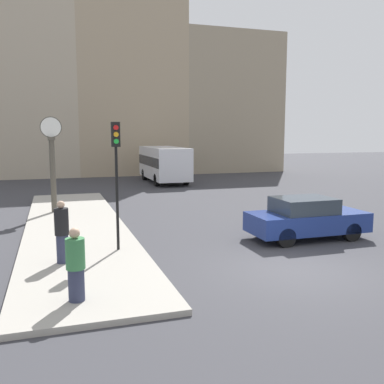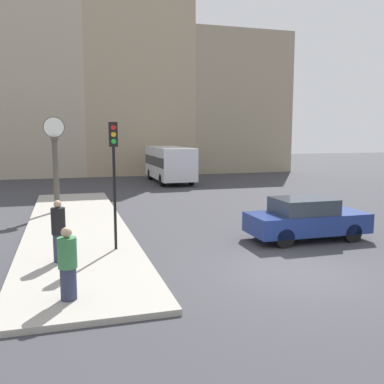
{
  "view_description": "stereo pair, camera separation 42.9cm",
  "coord_description": "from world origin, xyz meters",
  "views": [
    {
      "loc": [
        -6.34,
        -10.15,
        3.83
      ],
      "look_at": [
        -1.21,
        5.64,
        1.53
      ],
      "focal_mm": 40.0,
      "sensor_mm": 36.0,
      "label": 1
    },
    {
      "loc": [
        -5.93,
        -10.28,
        3.83
      ],
      "look_at": [
        -1.21,
        5.64,
        1.53
      ],
      "focal_mm": 40.0,
      "sensor_mm": 36.0,
      "label": 2
    }
  ],
  "objects": [
    {
      "name": "sedan_car",
      "position": [
        2.3,
        3.02,
        0.76
      ],
      "size": [
        4.28,
        1.82,
        1.52
      ],
      "color": "navy",
      "rests_on": "ground_plane"
    },
    {
      "name": "pedestrian_black_jacket",
      "position": [
        -6.19,
        2.26,
        1.03
      ],
      "size": [
        0.4,
        0.4,
        1.79
      ],
      "color": "#2D334C",
      "rests_on": "sidewalk_corner"
    },
    {
      "name": "building_row",
      "position": [
        -0.94,
        30.02,
        8.39
      ],
      "size": [
        31.05,
        5.0,
        18.03
      ],
      "color": "#B7A88E",
      "rests_on": "ground_plane"
    },
    {
      "name": "street_clock",
      "position": [
        -6.38,
        10.68,
        2.49
      ],
      "size": [
        0.97,
        0.33,
        4.43
      ],
      "color": "#4C473D",
      "rests_on": "sidewalk_corner"
    },
    {
      "name": "ground_plane",
      "position": [
        0.0,
        0.0,
        0.0
      ],
      "size": [
        120.0,
        120.0,
        0.0
      ],
      "primitive_type": "plane",
      "color": "#38383D"
    },
    {
      "name": "sidewalk_corner",
      "position": [
        -5.6,
        7.25,
        0.07
      ],
      "size": [
        3.82,
        18.5,
        0.14
      ],
      "primitive_type": "cube",
      "color": "#A39E93",
      "rests_on": "ground_plane"
    },
    {
      "name": "pedestrian_green_hoodie",
      "position": [
        -5.97,
        -0.76,
        0.95
      ],
      "size": [
        0.42,
        0.42,
        1.65
      ],
      "color": "#2D334C",
      "rests_on": "sidewalk_corner"
    },
    {
      "name": "bus_distant",
      "position": [
        1.82,
        22.0,
        1.56
      ],
      "size": [
        2.52,
        7.07,
        2.73
      ],
      "color": "silver",
      "rests_on": "ground_plane"
    },
    {
      "name": "traffic_light_near",
      "position": [
        -4.48,
        3.16,
        3.01
      ],
      "size": [
        0.26,
        0.24,
        4.02
      ],
      "color": "black",
      "rests_on": "sidewalk_corner"
    }
  ]
}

